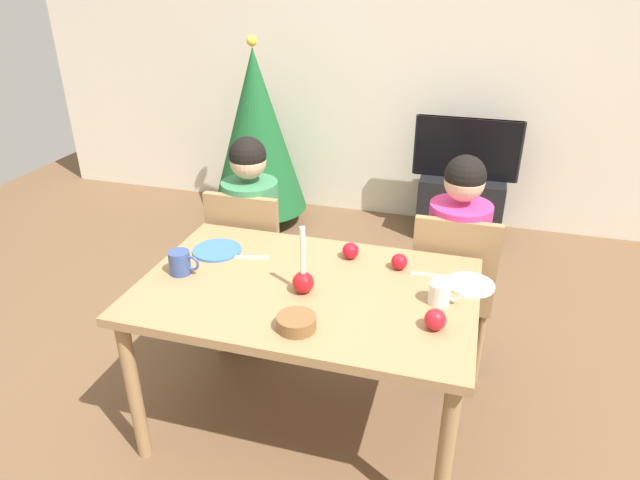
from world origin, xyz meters
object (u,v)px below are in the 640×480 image
(plate_right, at_px, (470,285))
(bowl_walnuts, at_px, (296,322))
(tv_stand, at_px, (460,206))
(apple_by_left_plate, at_px, (399,262))
(dining_table, at_px, (307,303))
(chair_right, at_px, (452,283))
(tv, at_px, (467,149))
(plate_left, at_px, (217,250))
(mug_right, at_px, (440,293))
(person_right_child, at_px, (454,270))
(candle_centerpiece, at_px, (303,279))
(mug_left, at_px, (180,263))
(christmas_tree, at_px, (257,132))
(apple_by_right_mug, at_px, (351,251))
(apple_near_candle, at_px, (435,320))
(person_left_child, at_px, (253,243))
(chair_left, at_px, (251,255))

(plate_right, relative_size, bowl_walnuts, 1.37)
(tv_stand, xyz_separation_m, apple_by_left_plate, (-0.20, -2.05, 0.55))
(dining_table, height_order, chair_right, chair_right)
(chair_right, distance_m, plate_right, 0.49)
(tv, bearing_deg, plate_left, -116.15)
(mug_right, bearing_deg, person_right_child, 86.97)
(chair_right, distance_m, tv, 1.71)
(person_right_child, relative_size, candle_centerpiece, 3.98)
(plate_left, bearing_deg, bowl_walnuts, -41.03)
(mug_right, bearing_deg, candle_centerpiece, -172.41)
(apple_by_left_plate, bearing_deg, mug_left, -161.52)
(chair_right, relative_size, plate_right, 4.46)
(chair_right, bearing_deg, mug_left, -149.95)
(christmas_tree, bearing_deg, apple_by_right_mug, -56.54)
(christmas_tree, distance_m, apple_near_candle, 2.76)
(person_right_child, bearing_deg, tv_stand, 91.18)
(chair_right, distance_m, apple_by_left_plate, 0.50)
(person_left_child, relative_size, apple_by_left_plate, 16.27)
(person_left_child, relative_size, apple_by_right_mug, 15.45)
(person_right_child, distance_m, plate_left, 1.18)
(chair_right, height_order, plate_left, chair_right)
(tv_stand, bearing_deg, christmas_tree, -172.30)
(dining_table, height_order, apple_near_candle, apple_near_candle)
(chair_right, xyz_separation_m, mug_left, (-1.13, -0.66, 0.29))
(mug_right, bearing_deg, chair_right, 86.81)
(dining_table, height_order, person_right_child, person_right_child)
(apple_near_candle, bearing_deg, person_right_child, 87.61)
(plate_right, relative_size, mug_left, 1.45)
(plate_right, bearing_deg, plate_left, -179.52)
(chair_left, distance_m, christmas_tree, 1.60)
(apple_near_candle, height_order, apple_by_right_mug, apple_near_candle)
(plate_right, bearing_deg, person_right_child, 100.03)
(person_right_child, relative_size, tv, 1.48)
(tv, height_order, plate_right, tv)
(christmas_tree, bearing_deg, candle_centerpiece, -63.43)
(person_left_child, relative_size, plate_right, 5.81)
(chair_right, bearing_deg, apple_near_candle, -92.50)
(apple_by_left_plate, bearing_deg, person_left_child, 155.90)
(person_right_child, height_order, apple_near_candle, person_right_child)
(bowl_walnuts, relative_size, apple_near_candle, 1.80)
(person_right_child, relative_size, tv_stand, 1.83)
(tv_stand, distance_m, mug_right, 2.34)
(chair_right, xyz_separation_m, mug_right, (-0.03, -0.58, 0.28))
(tv_stand, bearing_deg, apple_by_left_plate, -95.46)
(mug_left, bearing_deg, person_right_child, 31.27)
(person_right_child, xyz_separation_m, mug_right, (-0.03, -0.61, 0.23))
(tv_stand, bearing_deg, plate_right, -86.92)
(chair_right, distance_m, person_right_child, 0.07)
(chair_left, relative_size, tv_stand, 1.41)
(mug_right, bearing_deg, dining_table, -177.30)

